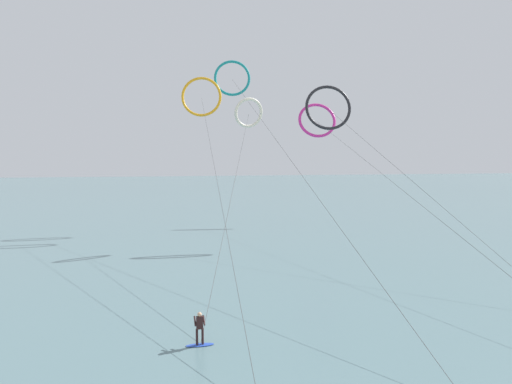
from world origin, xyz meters
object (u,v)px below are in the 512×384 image
at_px(kite_amber, 201,97).
at_px(kite_magenta, 317,120).
at_px(surfer_cobalt, 200,331).
at_px(kite_charcoal, 328,108).
at_px(kite_ivory, 249,113).
at_px(kite_teal, 232,78).

relative_size(kite_amber, kite_magenta, 0.81).
bearing_deg(surfer_cobalt, kite_magenta, -119.93).
xyz_separation_m(kite_charcoal, kite_ivory, (-8.90, 0.46, -0.72)).
relative_size(kite_amber, kite_teal, 0.87).
bearing_deg(kite_charcoal, kite_amber, 154.77).
relative_size(kite_magenta, kite_ivory, 1.91).
bearing_deg(kite_amber, surfer_cobalt, -83.67).
xyz_separation_m(kite_charcoal, kite_magenta, (3.70, 14.15, -0.13)).
xyz_separation_m(surfer_cobalt, kite_ivory, (6.95, 24.98, 13.31)).
height_order(kite_amber, kite_ivory, kite_amber).
relative_size(kite_teal, kite_ivory, 1.79).
height_order(kite_charcoal, kite_ivory, kite_charcoal).
height_order(kite_charcoal, kite_magenta, kite_charcoal).
relative_size(surfer_cobalt, kite_ivory, 0.07).
relative_size(kite_charcoal, kite_teal, 0.58).
distance_m(kite_magenta, kite_teal, 13.70).
xyz_separation_m(kite_magenta, kite_ivory, (-12.60, -13.69, -0.59)).
bearing_deg(kite_charcoal, kite_teal, 130.16).
bearing_deg(kite_amber, kite_teal, 58.26).
distance_m(surfer_cobalt, kite_teal, 43.04).
relative_size(surfer_cobalt, kite_amber, 0.04).
xyz_separation_m(kite_amber, kite_charcoal, (13.41, -8.30, -1.97)).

